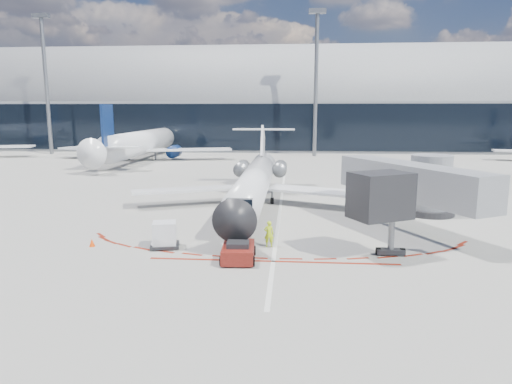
# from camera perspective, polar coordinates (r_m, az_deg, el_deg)

# --- Properties ---
(ground) EXTENTS (260.00, 260.00, 0.00)m
(ground) POSITION_cam_1_polar(r_m,az_deg,el_deg) (36.80, 2.93, -2.87)
(ground) COLOR slate
(ground) RESTS_ON ground
(apron_centerline) EXTENTS (0.25, 40.00, 0.01)m
(apron_centerline) POSITION_cam_1_polar(r_m,az_deg,el_deg) (38.74, 3.01, -2.19)
(apron_centerline) COLOR silver
(apron_centerline) RESTS_ON ground
(apron_stop_bar) EXTENTS (14.00, 0.25, 0.01)m
(apron_stop_bar) POSITION_cam_1_polar(r_m,az_deg,el_deg) (25.73, 2.17, -8.65)
(apron_stop_bar) COLOR maroon
(apron_stop_bar) RESTS_ON ground
(terminal_building) EXTENTS (150.00, 24.15, 24.00)m
(terminal_building) POSITION_cam_1_polar(r_m,az_deg,el_deg) (100.81, 4.07, 10.31)
(terminal_building) COLOR gray
(terminal_building) RESTS_ON ground
(jet_bridge) EXTENTS (10.03, 15.20, 4.90)m
(jet_bridge) POSITION_cam_1_polar(r_m,az_deg,el_deg) (34.39, 19.36, 0.75)
(jet_bridge) COLOR gray
(jet_bridge) RESTS_ON ground
(light_mast_west) EXTENTS (0.70, 0.70, 25.00)m
(light_mast_west) POSITION_cam_1_polar(r_m,az_deg,el_deg) (95.70, -24.72, 11.81)
(light_mast_west) COLOR slate
(light_mast_west) RESTS_ON ground
(light_mast_centre) EXTENTS (0.70, 0.70, 25.00)m
(light_mast_centre) POSITION_cam_1_polar(r_m,az_deg,el_deg) (84.03, 7.49, 12.99)
(light_mast_centre) COLOR slate
(light_mast_centre) RESTS_ON ground
(regional_jet) EXTENTS (21.92, 27.03, 6.77)m
(regional_jet) POSITION_cam_1_polar(r_m,az_deg,el_deg) (39.39, -0.11, 1.37)
(regional_jet) COLOR white
(regional_jet) RESTS_ON ground
(pushback_tug) EXTENTS (2.03, 4.48, 1.15)m
(pushback_tug) POSITION_cam_1_polar(r_m,az_deg,el_deg) (25.75, -2.23, -7.46)
(pushback_tug) COLOR #5A120C
(pushback_tug) RESTS_ON ground
(ramp_worker) EXTENTS (0.63, 0.44, 1.64)m
(ramp_worker) POSITION_cam_1_polar(r_m,az_deg,el_deg) (28.15, 1.63, -5.24)
(ramp_worker) COLOR #BDE217
(ramp_worker) RESTS_ON ground
(uld_container) EXTENTS (2.01, 1.81, 1.62)m
(uld_container) POSITION_cam_1_polar(r_m,az_deg,el_deg) (28.50, -11.36, -5.30)
(uld_container) COLOR black
(uld_container) RESTS_ON ground
(safety_cone_left) EXTENTS (0.35, 0.35, 0.49)m
(safety_cone_left) POSITION_cam_1_polar(r_m,az_deg,el_deg) (30.10, -19.82, -5.97)
(safety_cone_left) COLOR #FF4505
(safety_cone_left) RESTS_ON ground
(safety_cone_right) EXTENTS (0.35, 0.35, 0.48)m
(safety_cone_right) POSITION_cam_1_polar(r_m,az_deg,el_deg) (27.54, -2.41, -6.86)
(safety_cone_right) COLOR #FF4505
(safety_cone_right) RESTS_ON ground
(bg_airliner_1) EXTENTS (35.15, 37.22, 11.37)m
(bg_airliner_1) POSITION_cam_1_polar(r_m,az_deg,el_deg) (80.17, -13.95, 8.04)
(bg_airliner_1) COLOR white
(bg_airliner_1) RESTS_ON ground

